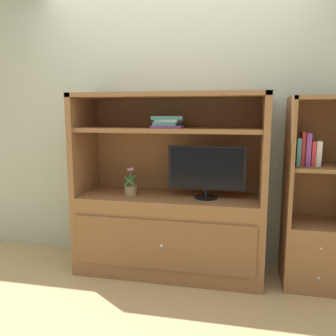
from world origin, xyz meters
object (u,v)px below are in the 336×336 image
(magazine_stack, at_px, (168,122))
(media_console, at_px, (169,216))
(upright_book_row, at_px, (307,151))
(potted_plant, at_px, (131,190))
(bookshelf_tall, at_px, (315,225))
(tv_monitor, at_px, (206,170))

(magazine_stack, bearing_deg, media_console, 50.81)
(magazine_stack, bearing_deg, upright_book_row, 0.30)
(media_console, relative_size, potted_plant, 6.52)
(media_console, relative_size, bookshelf_tall, 1.06)
(media_console, xyz_separation_m, upright_book_row, (1.11, -0.01, 0.60))
(potted_plant, bearing_deg, tv_monitor, 2.74)
(tv_monitor, bearing_deg, bookshelf_tall, 2.89)
(media_console, height_order, bookshelf_tall, media_console)
(potted_plant, xyz_separation_m, upright_book_row, (1.44, 0.07, 0.37))
(media_console, distance_m, tv_monitor, 0.54)
(potted_plant, distance_m, upright_book_row, 1.49)
(media_console, xyz_separation_m, bookshelf_tall, (1.21, 0.01, -0.01))
(potted_plant, height_order, bookshelf_tall, bookshelf_tall)
(tv_monitor, height_order, potted_plant, tv_monitor)
(tv_monitor, distance_m, magazine_stack, 0.52)
(upright_book_row, bearing_deg, potted_plant, -177.39)
(media_console, bearing_deg, potted_plant, -167.86)
(magazine_stack, bearing_deg, potted_plant, -169.43)
(tv_monitor, xyz_separation_m, bookshelf_tall, (0.89, 0.04, -0.43))
(bookshelf_tall, bearing_deg, potted_plant, -177.17)
(magazine_stack, distance_m, upright_book_row, 1.14)
(bookshelf_tall, height_order, upright_book_row, bookshelf_tall)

